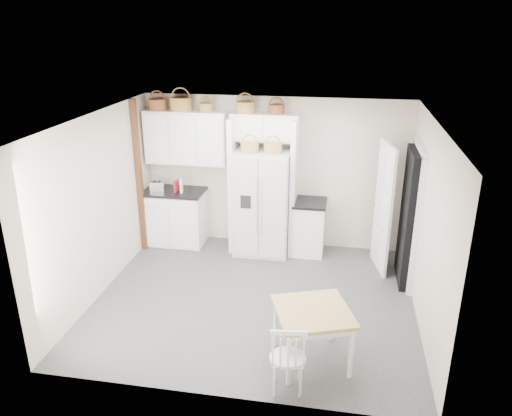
# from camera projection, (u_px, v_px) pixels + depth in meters

# --- Properties ---
(floor) EXTENTS (4.50, 4.50, 0.00)m
(floor) POSITION_uv_depth(u_px,v_px,m) (254.00, 299.00, 7.19)
(floor) COLOR #36373A
(floor) RESTS_ON ground
(ceiling) EXTENTS (4.50, 4.50, 0.00)m
(ceiling) POSITION_uv_depth(u_px,v_px,m) (254.00, 120.00, 6.26)
(ceiling) COLOR white
(ceiling) RESTS_ON wall_back
(wall_back) EXTENTS (4.50, 0.00, 4.50)m
(wall_back) POSITION_uv_depth(u_px,v_px,m) (275.00, 173.00, 8.56)
(wall_back) COLOR beige
(wall_back) RESTS_ON floor
(wall_left) EXTENTS (0.00, 4.00, 4.00)m
(wall_left) POSITION_uv_depth(u_px,v_px,m) (99.00, 206.00, 7.09)
(wall_left) COLOR beige
(wall_left) RESTS_ON floor
(wall_right) EXTENTS (0.00, 4.00, 4.00)m
(wall_right) POSITION_uv_depth(u_px,v_px,m) (428.00, 227.00, 6.36)
(wall_right) COLOR beige
(wall_right) RESTS_ON floor
(refrigerator) EXTENTS (0.92, 0.74, 1.78)m
(refrigerator) POSITION_uv_depth(u_px,v_px,m) (263.00, 203.00, 8.38)
(refrigerator) COLOR silver
(refrigerator) RESTS_ON floor
(base_cab_left) EXTENTS (1.02, 0.64, 0.94)m
(base_cab_left) POSITION_uv_depth(u_px,v_px,m) (176.00, 217.00, 8.87)
(base_cab_left) COLOR white
(base_cab_left) RESTS_ON floor
(base_cab_right) EXTENTS (0.51, 0.61, 0.89)m
(base_cab_right) POSITION_uv_depth(u_px,v_px,m) (309.00, 228.00, 8.49)
(base_cab_right) COLOR white
(base_cab_right) RESTS_ON floor
(dining_table) EXTENTS (1.06, 1.06, 0.69)m
(dining_table) POSITION_uv_depth(u_px,v_px,m) (312.00, 336.00, 5.80)
(dining_table) COLOR olive
(dining_table) RESTS_ON floor
(windsor_chair) EXTENTS (0.44, 0.40, 0.81)m
(windsor_chair) POSITION_uv_depth(u_px,v_px,m) (288.00, 358.00, 5.33)
(windsor_chair) COLOR white
(windsor_chair) RESTS_ON floor
(counter_left) EXTENTS (1.06, 0.69, 0.04)m
(counter_left) POSITION_uv_depth(u_px,v_px,m) (174.00, 191.00, 8.69)
(counter_left) COLOR black
(counter_left) RESTS_ON base_cab_left
(counter_right) EXTENTS (0.55, 0.65, 0.04)m
(counter_right) POSITION_uv_depth(u_px,v_px,m) (310.00, 203.00, 8.32)
(counter_right) COLOR black
(counter_right) RESTS_ON base_cab_right
(toaster) EXTENTS (0.26, 0.18, 0.17)m
(toaster) POSITION_uv_depth(u_px,v_px,m) (157.00, 186.00, 8.61)
(toaster) COLOR silver
(toaster) RESTS_ON counter_left
(cookbook_red) EXTENTS (0.06, 0.14, 0.21)m
(cookbook_red) POSITION_uv_depth(u_px,v_px,m) (176.00, 186.00, 8.56)
(cookbook_red) COLOR #A41D22
(cookbook_red) RESTS_ON counter_left
(cookbook_cream) EXTENTS (0.06, 0.16, 0.24)m
(cookbook_cream) POSITION_uv_depth(u_px,v_px,m) (181.00, 186.00, 8.54)
(cookbook_cream) COLOR silver
(cookbook_cream) RESTS_ON counter_left
(basket_upper_a) EXTENTS (0.32, 0.32, 0.18)m
(basket_upper_a) POSITION_uv_depth(u_px,v_px,m) (158.00, 105.00, 8.32)
(basket_upper_a) COLOR brown
(basket_upper_a) RESTS_ON upper_cabinet
(basket_upper_b) EXTENTS (0.37, 0.37, 0.22)m
(basket_upper_b) POSITION_uv_depth(u_px,v_px,m) (181.00, 104.00, 8.24)
(basket_upper_b) COLOR #9D6937
(basket_upper_b) RESTS_ON upper_cabinet
(basket_upper_c) EXTENTS (0.24, 0.24, 0.14)m
(basket_upper_c) POSITION_uv_depth(u_px,v_px,m) (206.00, 107.00, 8.19)
(basket_upper_c) COLOR #9D6937
(basket_upper_c) RESTS_ON upper_cabinet
(basket_bridge_a) EXTENTS (0.32, 0.32, 0.18)m
(basket_bridge_a) POSITION_uv_depth(u_px,v_px,m) (245.00, 107.00, 8.08)
(basket_bridge_a) COLOR #9D6937
(basket_bridge_a) RESTS_ON bridge_cabinet
(basket_bridge_b) EXTENTS (0.26, 0.26, 0.15)m
(basket_bridge_b) POSITION_uv_depth(u_px,v_px,m) (276.00, 109.00, 8.00)
(basket_bridge_b) COLOR brown
(basket_bridge_b) RESTS_ON bridge_cabinet
(basket_fridge_a) EXTENTS (0.29, 0.29, 0.16)m
(basket_fridge_a) POSITION_uv_depth(u_px,v_px,m) (250.00, 147.00, 7.98)
(basket_fridge_a) COLOR #9D6937
(basket_fridge_a) RESTS_ON refrigerator
(basket_fridge_b) EXTENTS (0.29, 0.29, 0.16)m
(basket_fridge_b) POSITION_uv_depth(u_px,v_px,m) (273.00, 148.00, 7.92)
(basket_fridge_b) COLOR #9D6937
(basket_fridge_b) RESTS_ON refrigerator
(upper_cabinet) EXTENTS (1.40, 0.34, 0.90)m
(upper_cabinet) POSITION_uv_depth(u_px,v_px,m) (186.00, 137.00, 8.44)
(upper_cabinet) COLOR white
(upper_cabinet) RESTS_ON wall_back
(bridge_cabinet) EXTENTS (1.12, 0.34, 0.45)m
(bridge_cabinet) POSITION_uv_depth(u_px,v_px,m) (265.00, 127.00, 8.13)
(bridge_cabinet) COLOR white
(bridge_cabinet) RESTS_ON wall_back
(fridge_panel_left) EXTENTS (0.08, 0.60, 2.30)m
(fridge_panel_left) POSITION_uv_depth(u_px,v_px,m) (234.00, 185.00, 8.45)
(fridge_panel_left) COLOR white
(fridge_panel_left) RESTS_ON floor
(fridge_panel_right) EXTENTS (0.08, 0.60, 2.30)m
(fridge_panel_right) POSITION_uv_depth(u_px,v_px,m) (294.00, 188.00, 8.28)
(fridge_panel_right) COLOR white
(fridge_panel_right) RESTS_ON floor
(trim_post) EXTENTS (0.09, 0.09, 2.60)m
(trim_post) POSITION_uv_depth(u_px,v_px,m) (139.00, 177.00, 8.32)
(trim_post) COLOR #421C13
(trim_post) RESTS_ON floor
(doorway_void) EXTENTS (0.18, 0.85, 2.05)m
(doorway_void) POSITION_uv_depth(u_px,v_px,m) (409.00, 218.00, 7.39)
(doorway_void) COLOR black
(doorway_void) RESTS_ON floor
(door_slab) EXTENTS (0.21, 0.79, 2.05)m
(door_slab) POSITION_uv_depth(u_px,v_px,m) (383.00, 208.00, 7.76)
(door_slab) COLOR white
(door_slab) RESTS_ON floor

